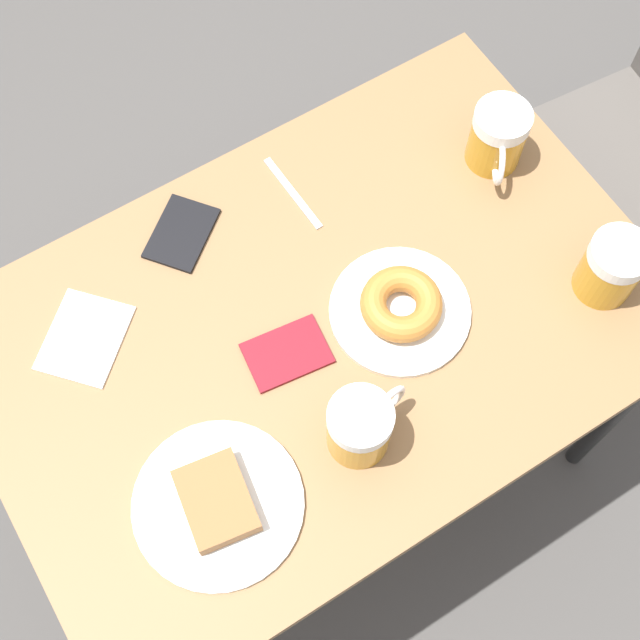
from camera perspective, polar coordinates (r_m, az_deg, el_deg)
name	(u,v)px	position (r m, az deg, el deg)	size (l,w,h in m)	color
ground_plane	(320,453)	(2.11, 0.00, -8.51)	(8.00, 8.00, 0.00)	#474442
table	(320,341)	(1.46, 0.00, -1.38)	(0.72, 1.08, 0.75)	olive
plate_with_cake	(218,503)	(1.31, -6.58, -11.55)	(0.25, 0.25, 0.04)	white
plate_with_donut	(401,307)	(1.40, 5.18, 0.84)	(0.22, 0.22, 0.05)	white
beer_mug_left	(613,266)	(1.45, 18.22, 3.27)	(0.09, 0.14, 0.12)	#C68C23
beer_mug_center	(498,138)	(1.53, 11.31, 11.38)	(0.12, 0.10, 0.12)	#C68C23
beer_mug_right	(361,426)	(1.28, 2.62, -6.81)	(0.09, 0.14, 0.12)	#C68C23
napkin_folded	(85,338)	(1.44, -14.82, -1.11)	(0.18, 0.18, 0.00)	white
fork	(293,193)	(1.51, -1.75, 8.13)	(0.16, 0.02, 0.00)	silver
passport_near_edge	(181,233)	(1.49, -8.86, 5.51)	(0.15, 0.15, 0.01)	black
passport_far_edge	(287,353)	(1.38, -2.13, -2.14)	(0.10, 0.14, 0.01)	maroon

